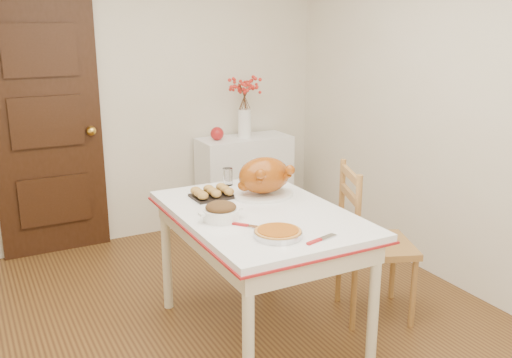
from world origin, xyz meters
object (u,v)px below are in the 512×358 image
sideboard (245,182)px  chair_oak (377,242)px  kitchen_table (260,275)px  turkey_platter (264,177)px  pumpkin_pie (278,232)px

sideboard → chair_oak: chair_oak is taller
kitchen_table → chair_oak: chair_oak is taller
sideboard → kitchen_table: size_ratio=0.63×
chair_oak → turkey_platter: (-0.64, 0.35, 0.43)m
chair_oak → sideboard: bearing=21.8°
sideboard → pumpkin_pie: pumpkin_pie is taller
kitchen_table → turkey_platter: size_ratio=3.49×
sideboard → kitchen_table: sideboard is taller
chair_oak → turkey_platter: 0.84m
kitchen_table → turkey_platter: bearing=56.8°
chair_oak → pumpkin_pie: size_ratio=4.03×
kitchen_table → chair_oak: 0.80m
kitchen_table → turkey_platter: turkey_platter is taller
turkey_platter → pumpkin_pie: turkey_platter is taller
kitchen_table → pumpkin_pie: bearing=-105.4°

